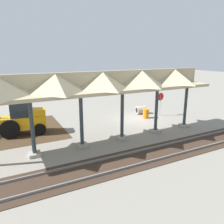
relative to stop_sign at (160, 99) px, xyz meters
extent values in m
plane|color=gray|center=(2.68, 0.02, -1.67)|extent=(120.00, 120.00, 0.00)
cube|color=#42301E|center=(14.16, -1.60, -1.67)|extent=(9.20, 7.00, 0.01)
cube|color=#9E998E|center=(0.36, 3.63, -1.57)|extent=(0.70, 0.70, 0.20)
cylinder|color=#2D383D|center=(0.36, 3.63, 0.13)|extent=(0.24, 0.24, 3.60)
cube|color=#9E998E|center=(3.39, 3.63, -1.57)|extent=(0.70, 0.70, 0.20)
cylinder|color=#2D383D|center=(3.39, 3.63, 0.13)|extent=(0.24, 0.24, 3.60)
cube|color=#9E998E|center=(6.42, 3.63, -1.57)|extent=(0.70, 0.70, 0.20)
cylinder|color=#2D383D|center=(6.42, 3.63, 0.13)|extent=(0.24, 0.24, 3.60)
cube|color=#9E998E|center=(9.44, 3.63, -1.57)|extent=(0.70, 0.70, 0.20)
cylinder|color=#2D383D|center=(9.44, 3.63, 0.13)|extent=(0.24, 0.24, 3.60)
cube|color=#9E998E|center=(12.47, 3.63, -1.57)|extent=(0.70, 0.70, 0.20)
cylinder|color=#2D383D|center=(12.47, 3.63, 0.13)|extent=(0.24, 0.24, 3.60)
cube|color=tan|center=(7.93, 3.63, 2.03)|extent=(16.33, 3.20, 0.20)
cube|color=tan|center=(7.93, 3.63, 2.68)|extent=(16.33, 0.20, 1.10)
pyramid|color=tan|center=(1.88, 3.63, 2.68)|extent=(2.72, 3.20, 1.10)
pyramid|color=tan|center=(4.90, 3.63, 2.68)|extent=(2.72, 3.20, 1.10)
pyramid|color=tan|center=(7.93, 3.63, 2.68)|extent=(2.72, 3.20, 1.10)
pyramid|color=tan|center=(10.95, 3.63, 2.68)|extent=(2.72, 3.20, 1.10)
cube|color=slate|center=(2.68, 6.09, -1.60)|extent=(60.00, 0.08, 0.15)
cube|color=slate|center=(2.68, 7.52, -1.60)|extent=(60.00, 0.08, 0.15)
cube|color=#38281E|center=(2.68, 6.81, -1.66)|extent=(60.00, 2.58, 0.03)
cylinder|color=gray|center=(0.00, 0.00, -0.61)|extent=(0.06, 0.06, 2.13)
cylinder|color=red|center=(0.00, 0.00, 0.27)|extent=(0.76, 0.09, 0.76)
cube|color=orange|center=(12.56, -0.67, -0.70)|extent=(3.34, 1.71, 0.90)
cube|color=#1E262D|center=(12.75, -0.70, 0.45)|extent=(1.44, 1.33, 1.40)
cube|color=orange|center=(11.54, -0.54, 0.00)|extent=(1.28, 1.23, 0.50)
cylinder|color=black|center=(13.41, -1.51, -0.97)|extent=(1.43, 0.48, 1.40)
cylinder|color=black|center=(13.60, -0.09, -0.97)|extent=(1.43, 0.48, 1.40)
cylinder|color=black|center=(11.39, -1.18, -1.22)|extent=(0.93, 0.41, 0.90)
cylinder|color=black|center=(11.56, 0.11, -1.22)|extent=(0.93, 0.41, 0.90)
cylinder|color=#9E9384|center=(1.22, -1.51, -1.26)|extent=(1.08, 0.96, 0.82)
cylinder|color=black|center=(1.70, -1.58, -1.26)|extent=(0.10, 0.53, 0.53)
cylinder|color=orange|center=(1.71, 0.02, -1.22)|extent=(0.56, 0.56, 0.90)
camera|label=1|loc=(13.84, 16.51, 4.24)|focal=35.00mm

